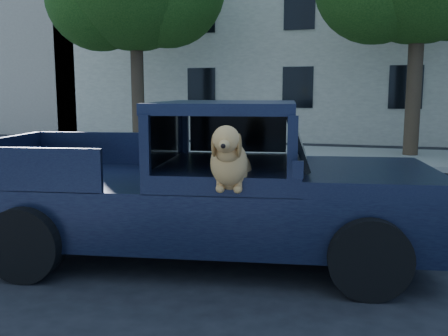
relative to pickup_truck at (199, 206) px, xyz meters
name	(u,v)px	position (x,y,z in m)	size (l,w,h in m)	color
ground	(97,231)	(-1.83, 0.67, -0.65)	(120.00, 120.00, 0.00)	black
far_sidewalk	(246,153)	(-1.83, 9.87, -0.58)	(60.00, 4.00, 0.15)	gray
lane_stripes	(273,194)	(0.17, 4.07, -0.65)	(21.60, 0.14, 0.01)	silver
building_main	(355,34)	(1.17, 17.17, 3.85)	(26.00, 6.00, 9.00)	beige
building_left	(7,54)	(-16.83, 17.17, 3.35)	(12.00, 6.00, 8.00)	tan
pickup_truck	(199,206)	(0.00, 0.00, 0.00)	(5.65, 3.06, 1.93)	black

